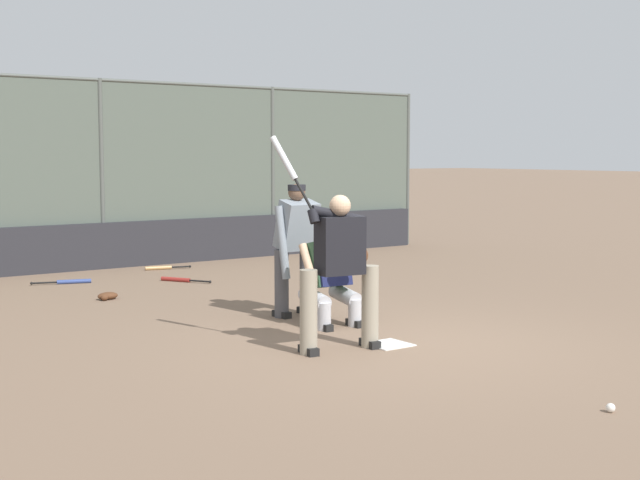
# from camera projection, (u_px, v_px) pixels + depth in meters

# --- Properties ---
(ground_plane) EXTENTS (160.00, 160.00, 0.00)m
(ground_plane) POSITION_uv_depth(u_px,v_px,m) (388.00, 345.00, 9.44)
(ground_plane) COLOR #7A604C
(home_plate_marker) EXTENTS (0.43, 0.43, 0.01)m
(home_plate_marker) POSITION_uv_depth(u_px,v_px,m) (388.00, 344.00, 9.44)
(home_plate_marker) COLOR white
(home_plate_marker) RESTS_ON ground_plane
(backstop_fence) EXTENTS (14.31, 0.08, 3.33)m
(backstop_fence) POSITION_uv_depth(u_px,v_px,m) (102.00, 169.00, 15.62)
(backstop_fence) COLOR #515651
(backstop_fence) RESTS_ON ground_plane
(padding_wall) EXTENTS (13.94, 0.18, 0.80)m
(padding_wall) POSITION_uv_depth(u_px,v_px,m) (106.00, 246.00, 15.67)
(padding_wall) COLOR #28282D
(padding_wall) RESTS_ON ground_plane
(bleachers_beyond) EXTENTS (9.96, 1.95, 1.16)m
(bleachers_beyond) POSITION_uv_depth(u_px,v_px,m) (91.00, 235.00, 17.84)
(bleachers_beyond) COLOR slate
(bleachers_beyond) RESTS_ON ground_plane
(batter_at_plate) EXTENTS (0.97, 0.75, 2.21)m
(batter_at_plate) POSITION_uv_depth(u_px,v_px,m) (339.00, 266.00, 9.09)
(batter_at_plate) COLOR gray
(batter_at_plate) RESTS_ON ground_plane
(catcher_behind_plate) EXTENTS (0.66, 0.79, 1.24)m
(catcher_behind_plate) POSITION_uv_depth(u_px,v_px,m) (332.00, 272.00, 10.43)
(catcher_behind_plate) COLOR #B7B7BC
(catcher_behind_plate) RESTS_ON ground_plane
(umpire_home) EXTENTS (0.67, 0.42, 1.65)m
(umpire_home) POSITION_uv_depth(u_px,v_px,m) (296.00, 246.00, 11.02)
(umpire_home) COLOR #4C4C51
(umpire_home) RESTS_ON ground_plane
(spare_bat_by_padding) EXTENTS (0.50, 0.81, 0.07)m
(spare_bat_by_padding) POSITION_uv_depth(u_px,v_px,m) (179.00, 280.00, 14.07)
(spare_bat_by_padding) COLOR black
(spare_bat_by_padding) RESTS_ON ground_plane
(spare_bat_third_base_side) EXTENTS (0.80, 0.24, 0.07)m
(spare_bat_third_base_side) POSITION_uv_depth(u_px,v_px,m) (162.00, 268.00, 15.53)
(spare_bat_third_base_side) COLOR black
(spare_bat_third_base_side) RESTS_ON ground_plane
(spare_bat_first_base_side) EXTENTS (0.88, 0.32, 0.07)m
(spare_bat_first_base_side) POSITION_uv_depth(u_px,v_px,m) (69.00, 282.00, 13.85)
(spare_bat_first_base_side) COLOR black
(spare_bat_first_base_side) RESTS_ON ground_plane
(fielding_glove_on_dirt) EXTENTS (0.29, 0.22, 0.10)m
(fielding_glove_on_dirt) POSITION_uv_depth(u_px,v_px,m) (107.00, 296.00, 12.35)
(fielding_glove_on_dirt) COLOR #56331E
(fielding_glove_on_dirt) RESTS_ON ground_plane
(baseball_loose) EXTENTS (0.07, 0.07, 0.07)m
(baseball_loose) POSITION_uv_depth(u_px,v_px,m) (611.00, 408.00, 6.98)
(baseball_loose) COLOR white
(baseball_loose) RESTS_ON ground_plane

